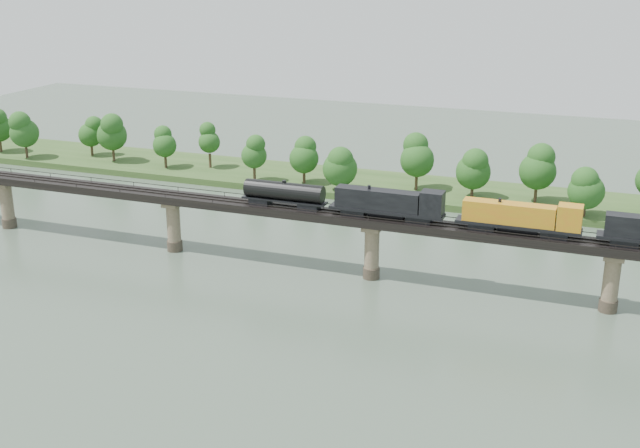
% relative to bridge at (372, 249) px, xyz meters
% --- Properties ---
extents(ground, '(400.00, 400.00, 0.00)m').
position_rel_bridge_xyz_m(ground, '(0.00, -30.00, -5.46)').
color(ground, '#384739').
rests_on(ground, ground).
extents(far_bank, '(300.00, 24.00, 1.60)m').
position_rel_bridge_xyz_m(far_bank, '(0.00, 55.00, -4.66)').
color(far_bank, '#2B461C').
rests_on(far_bank, ground).
extents(bridge, '(236.00, 30.00, 11.50)m').
position_rel_bridge_xyz_m(bridge, '(0.00, 0.00, 0.00)').
color(bridge, '#473A2D').
rests_on(bridge, ground).
extents(bridge_superstructure, '(220.00, 4.90, 0.75)m').
position_rel_bridge_xyz_m(bridge_superstructure, '(0.00, 0.00, 6.33)').
color(bridge_superstructure, black).
rests_on(bridge_superstructure, bridge).
extents(far_treeline, '(289.06, 17.54, 13.60)m').
position_rel_bridge_xyz_m(far_treeline, '(-8.21, 50.52, 3.37)').
color(far_treeline, '#382619').
rests_on(far_treeline, far_bank).
extents(freight_train, '(81.75, 3.18, 5.63)m').
position_rel_bridge_xyz_m(freight_train, '(17.51, 0.00, 8.73)').
color(freight_train, black).
rests_on(freight_train, bridge).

